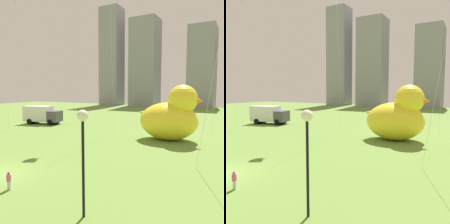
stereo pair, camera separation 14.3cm
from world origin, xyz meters
TOP-DOWN VIEW (x-y plane):
  - person_child at (2.63, -1.04)m, footprint 0.24×0.24m
  - giant_inflatable_duck at (6.83, 15.86)m, footprint 7.17×4.60m
  - lamppost at (7.77, -1.29)m, footprint 0.49×0.49m
  - box_truck at (-14.30, 17.96)m, footprint 6.28×3.54m
  - city_skyline at (-2.90, 68.31)m, footprint 56.99×13.55m

SIDE VIEW (x-z plane):
  - person_child at x=2.63m, z-range 0.05..1.05m
  - box_truck at x=-14.30m, z-range 0.02..2.87m
  - giant_inflatable_duck at x=6.83m, z-range -0.44..5.50m
  - lamppost at x=7.77m, z-range 1.28..5.87m
  - city_skyline at x=-2.90m, z-range -3.90..30.23m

